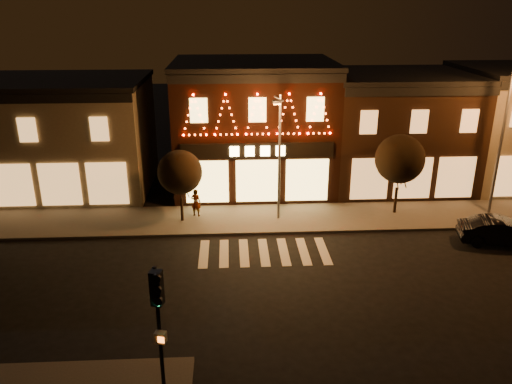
{
  "coord_description": "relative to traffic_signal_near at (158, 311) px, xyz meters",
  "views": [
    {
      "loc": [
        -1.62,
        -18.59,
        11.81
      ],
      "look_at": [
        -0.4,
        4.0,
        3.24
      ],
      "focal_mm": 35.49,
      "sensor_mm": 36.0,
      "label": 1
    }
  ],
  "objects": [
    {
      "name": "dark_sedan",
      "position": [
        16.04,
        10.35,
        -2.75
      ],
      "size": [
        4.42,
        2.3,
        1.39
      ],
      "primitive_type": "imported",
      "rotation": [
        0.0,
        0.0,
        1.36
      ],
      "color": "black",
      "rests_on": "ground"
    },
    {
      "name": "building_left",
      "position": [
        -9.24,
        20.06,
        0.22
      ],
      "size": [
        12.2,
        8.28,
        7.3
      ],
      "color": "#776B54",
      "rests_on": "ground"
    },
    {
      "name": "building_right_a",
      "position": [
        13.26,
        20.06,
        0.32
      ],
      "size": [
        9.2,
        8.28,
        7.5
      ],
      "color": "#361F13",
      "rests_on": "ground"
    },
    {
      "name": "sidewalk_far",
      "position": [
        5.76,
        14.07,
        -3.37
      ],
      "size": [
        44.0,
        4.0,
        0.15
      ],
      "primitive_type": "cube",
      "color": "#47423D",
      "rests_on": "ground"
    },
    {
      "name": "streetlamp_mid",
      "position": [
        4.82,
        13.77,
        0.85
      ],
      "size": [
        0.63,
        1.62,
        7.07
      ],
      "rotation": [
        0.0,
        0.0,
        0.22
      ],
      "color": "#59595E",
      "rests_on": "sidewalk_far"
    },
    {
      "name": "tree_right",
      "position": [
        11.78,
        14.44,
        -0.02
      ],
      "size": [
        2.8,
        2.8,
        4.68
      ],
      "rotation": [
        0.0,
        0.0,
        -0.25
      ],
      "color": "black",
      "rests_on": "sidewalk_far"
    },
    {
      "name": "building_pulp",
      "position": [
        3.76,
        20.05,
        0.72
      ],
      "size": [
        10.2,
        8.34,
        8.3
      ],
      "color": "black",
      "rests_on": "ground"
    },
    {
      "name": "ground",
      "position": [
        3.76,
        6.07,
        -3.45
      ],
      "size": [
        120.0,
        120.0,
        0.0
      ],
      "primitive_type": "plane",
      "color": "black",
      "rests_on": "ground"
    },
    {
      "name": "pedestrian",
      "position": [
        0.15,
        14.56,
        -2.48
      ],
      "size": [
        0.69,
        0.56,
        1.63
      ],
      "primitive_type": "imported",
      "rotation": [
        0.0,
        0.0,
        2.81
      ],
      "color": "gray",
      "rests_on": "sidewalk_far"
    },
    {
      "name": "tree_left",
      "position": [
        -0.6,
        13.94,
        -0.42
      ],
      "size": [
        2.45,
        2.45,
        4.1
      ],
      "rotation": [
        0.0,
        0.0,
        0.07
      ],
      "color": "black",
      "rests_on": "sidewalk_far"
    },
    {
      "name": "streetlamp_right",
      "position": [
        17.35,
        13.85,
        1.69
      ],
      "size": [
        0.57,
        1.95,
        8.5
      ],
      "rotation": [
        0.0,
        0.0,
        -0.12
      ],
      "color": "#59595E",
      "rests_on": "sidewalk_far"
    },
    {
      "name": "traffic_signal_near",
      "position": [
        0.0,
        0.0,
        0.0
      ],
      "size": [
        0.39,
        0.49,
        4.67
      ],
      "rotation": [
        0.0,
        0.0,
        -0.25
      ],
      "color": "black",
      "rests_on": "sidewalk_near"
    }
  ]
}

